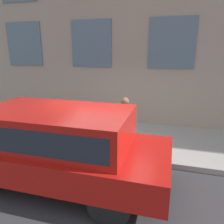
# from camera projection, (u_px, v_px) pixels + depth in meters

# --- Properties ---
(ground_plane) EXTENTS (80.00, 80.00, 0.00)m
(ground_plane) POSITION_uv_depth(u_px,v_px,m) (106.00, 160.00, 5.98)
(ground_plane) COLOR #2D2D30
(sidewalk) EXTENTS (2.98, 60.00, 0.15)m
(sidewalk) POSITION_uv_depth(u_px,v_px,m) (119.00, 137.00, 7.33)
(sidewalk) COLOR gray
(sidewalk) RESTS_ON ground_plane
(fire_hydrant) EXTENTS (0.31, 0.43, 0.74)m
(fire_hydrant) POSITION_uv_depth(u_px,v_px,m) (100.00, 134.00, 6.37)
(fire_hydrant) COLOR red
(fire_hydrant) RESTS_ON sidewalk
(person) EXTENTS (0.36, 0.24, 1.48)m
(person) POSITION_uv_depth(u_px,v_px,m) (125.00, 118.00, 6.24)
(person) COLOR navy
(person) RESTS_ON sidewalk
(parked_truck_red_near) EXTENTS (2.02, 5.10, 1.71)m
(parked_truck_red_near) POSITION_uv_depth(u_px,v_px,m) (54.00, 141.00, 4.76)
(parked_truck_red_near) COLOR black
(parked_truck_red_near) RESTS_ON ground_plane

